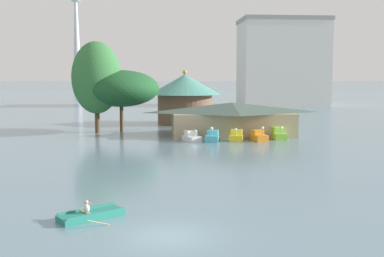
{
  "coord_description": "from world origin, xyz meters",
  "views": [
    {
      "loc": [
        -0.59,
        -21.84,
        7.59
      ],
      "look_at": [
        3.18,
        25.54,
        2.42
      ],
      "focal_mm": 43.87,
      "sensor_mm": 36.0,
      "label": 1
    }
  ],
  "objects_px": {
    "shoreline_tree_tall_left": "(96,78)",
    "pedal_boat_white": "(191,137)",
    "pedal_boat_yellow": "(236,136)",
    "shoreline_tree_mid": "(121,88)",
    "background_building_block": "(282,62)",
    "rowboat_with_rower": "(91,215)",
    "boathouse": "(232,118)",
    "distant_broadcast_tower": "(76,16)",
    "pedal_boat_orange": "(259,136)",
    "pedal_boat_cyan": "(213,137)",
    "pedal_boat_lime": "(279,134)",
    "green_roof_pavilion": "(185,96)"
  },
  "relations": [
    {
      "from": "pedal_boat_white",
      "to": "pedal_boat_lime",
      "type": "relative_size",
      "value": 1.18
    },
    {
      "from": "rowboat_with_rower",
      "to": "boathouse",
      "type": "relative_size",
      "value": 0.21
    },
    {
      "from": "pedal_boat_yellow",
      "to": "distant_broadcast_tower",
      "type": "bearing_deg",
      "value": -153.32
    },
    {
      "from": "pedal_boat_white",
      "to": "pedal_boat_orange",
      "type": "relative_size",
      "value": 1.0
    },
    {
      "from": "pedal_boat_white",
      "to": "green_roof_pavilion",
      "type": "distance_m",
      "value": 21.8
    },
    {
      "from": "shoreline_tree_tall_left",
      "to": "green_roof_pavilion",
      "type": "bearing_deg",
      "value": 42.97
    },
    {
      "from": "pedal_boat_orange",
      "to": "distant_broadcast_tower",
      "type": "distance_m",
      "value": 285.53
    },
    {
      "from": "green_roof_pavilion",
      "to": "pedal_boat_white",
      "type": "bearing_deg",
      "value": -91.56
    },
    {
      "from": "pedal_boat_white",
      "to": "shoreline_tree_mid",
      "type": "bearing_deg",
      "value": -157.95
    },
    {
      "from": "rowboat_with_rower",
      "to": "pedal_boat_cyan",
      "type": "bearing_deg",
      "value": 36.99
    },
    {
      "from": "boathouse",
      "to": "pedal_boat_lime",
      "type": "bearing_deg",
      "value": -42.59
    },
    {
      "from": "pedal_boat_orange",
      "to": "pedal_boat_lime",
      "type": "xyz_separation_m",
      "value": [
        2.76,
        1.09,
        0.06
      ]
    },
    {
      "from": "shoreline_tree_mid",
      "to": "distant_broadcast_tower",
      "type": "bearing_deg",
      "value": 100.36
    },
    {
      "from": "pedal_boat_lime",
      "to": "background_building_block",
      "type": "height_order",
      "value": "background_building_block"
    },
    {
      "from": "pedal_boat_orange",
      "to": "green_roof_pavilion",
      "type": "distance_m",
      "value": 23.4
    },
    {
      "from": "pedal_boat_orange",
      "to": "pedal_boat_yellow",
      "type": "bearing_deg",
      "value": -97.87
    },
    {
      "from": "green_roof_pavilion",
      "to": "shoreline_tree_tall_left",
      "type": "xyz_separation_m",
      "value": [
        -12.89,
        -12.01,
        2.94
      ]
    },
    {
      "from": "distant_broadcast_tower",
      "to": "background_building_block",
      "type": "bearing_deg",
      "value": -66.52
    },
    {
      "from": "pedal_boat_white",
      "to": "boathouse",
      "type": "xyz_separation_m",
      "value": [
        5.8,
        5.38,
        1.77
      ]
    },
    {
      "from": "boathouse",
      "to": "background_building_block",
      "type": "distance_m",
      "value": 71.14
    },
    {
      "from": "shoreline_tree_tall_left",
      "to": "background_building_block",
      "type": "distance_m",
      "value": 75.5
    },
    {
      "from": "shoreline_tree_mid",
      "to": "pedal_boat_orange",
      "type": "bearing_deg",
      "value": -31.77
    },
    {
      "from": "shoreline_tree_tall_left",
      "to": "boathouse",
      "type": "bearing_deg",
      "value": -12.47
    },
    {
      "from": "pedal_boat_yellow",
      "to": "distant_broadcast_tower",
      "type": "distance_m",
      "value": 284.99
    },
    {
      "from": "rowboat_with_rower",
      "to": "distant_broadcast_tower",
      "type": "height_order",
      "value": "distant_broadcast_tower"
    },
    {
      "from": "pedal_boat_yellow",
      "to": "shoreline_tree_mid",
      "type": "relative_size",
      "value": 0.24
    },
    {
      "from": "shoreline_tree_tall_left",
      "to": "pedal_boat_white",
      "type": "bearing_deg",
      "value": -37.33
    },
    {
      "from": "boathouse",
      "to": "shoreline_tree_mid",
      "type": "xyz_separation_m",
      "value": [
        -14.83,
        4.87,
        3.82
      ]
    },
    {
      "from": "boathouse",
      "to": "shoreline_tree_mid",
      "type": "bearing_deg",
      "value": 161.84
    },
    {
      "from": "pedal_boat_lime",
      "to": "green_roof_pavilion",
      "type": "xyz_separation_m",
      "value": [
        -10.29,
        20.68,
        4.04
      ]
    },
    {
      "from": "pedal_boat_cyan",
      "to": "background_building_block",
      "type": "relative_size",
      "value": 0.13
    },
    {
      "from": "rowboat_with_rower",
      "to": "boathouse",
      "type": "height_order",
      "value": "boathouse"
    },
    {
      "from": "pedal_boat_white",
      "to": "pedal_boat_yellow",
      "type": "height_order",
      "value": "pedal_boat_yellow"
    },
    {
      "from": "pedal_boat_white",
      "to": "pedal_boat_orange",
      "type": "bearing_deg",
      "value": 68.03
    },
    {
      "from": "pedal_boat_lime",
      "to": "pedal_boat_orange",
      "type": "bearing_deg",
      "value": -70.12
    },
    {
      "from": "pedal_boat_orange",
      "to": "shoreline_tree_tall_left",
      "type": "distance_m",
      "value": 23.71
    },
    {
      "from": "shoreline_tree_mid",
      "to": "distant_broadcast_tower",
      "type": "distance_m",
      "value": 270.87
    },
    {
      "from": "pedal_boat_yellow",
      "to": "shoreline_tree_tall_left",
      "type": "xyz_separation_m",
      "value": [
        -17.69,
        9.84,
        7.03
      ]
    },
    {
      "from": "pedal_boat_cyan",
      "to": "green_roof_pavilion",
      "type": "bearing_deg",
      "value": -162.54
    },
    {
      "from": "pedal_boat_yellow",
      "to": "pedal_boat_orange",
      "type": "distance_m",
      "value": 2.74
    },
    {
      "from": "pedal_boat_cyan",
      "to": "background_building_block",
      "type": "xyz_separation_m",
      "value": [
        28.06,
        71.88,
        11.25
      ]
    },
    {
      "from": "rowboat_with_rower",
      "to": "boathouse",
      "type": "xyz_separation_m",
      "value": [
        13.67,
        36.19,
        2.06
      ]
    },
    {
      "from": "pedal_boat_white",
      "to": "distant_broadcast_tower",
      "type": "xyz_separation_m",
      "value": [
        -57.13,
        273.32,
        48.64
      ]
    },
    {
      "from": "pedal_boat_white",
      "to": "pedal_boat_lime",
      "type": "distance_m",
      "value": 10.9
    },
    {
      "from": "pedal_boat_cyan",
      "to": "pedal_boat_orange",
      "type": "height_order",
      "value": "pedal_boat_cyan"
    },
    {
      "from": "pedal_boat_yellow",
      "to": "pedal_boat_lime",
      "type": "bearing_deg",
      "value": 115.88
    },
    {
      "from": "green_roof_pavilion",
      "to": "pedal_boat_lime",
      "type": "bearing_deg",
      "value": -63.54
    },
    {
      "from": "rowboat_with_rower",
      "to": "pedal_boat_cyan",
      "type": "height_order",
      "value": "pedal_boat_cyan"
    },
    {
      "from": "pedal_boat_yellow",
      "to": "background_building_block",
      "type": "xyz_separation_m",
      "value": [
        25.18,
        71.86,
        11.25
      ]
    },
    {
      "from": "shoreline_tree_mid",
      "to": "green_roof_pavilion",
      "type": "bearing_deg",
      "value": 49.21
    }
  ]
}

